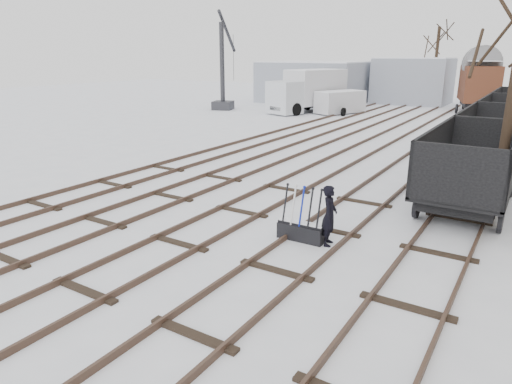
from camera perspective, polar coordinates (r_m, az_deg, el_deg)
ground at (r=12.40m, az=-9.65°, el=-6.44°), size 120.00×120.00×0.00m
tracks at (r=23.87m, az=12.66°, el=4.93°), size 13.90×52.00×0.16m
shed_left at (r=49.08m, az=7.34°, el=13.51°), size 10.00×8.00×4.10m
shed_right at (r=49.87m, az=19.03°, el=13.03°), size 7.00×6.00×4.50m
ground_frame at (r=12.46m, az=5.69°, el=-4.75°), size 1.30×0.44×1.49m
worker at (r=12.07m, az=9.16°, el=-2.92°), size 0.53×0.67×1.63m
freight_wagon_a at (r=16.44m, az=25.20°, el=1.62°), size 2.52×6.30×2.57m
freight_wagon_b at (r=22.68m, az=27.42°, el=5.17°), size 2.52×6.30×2.57m
freight_wagon_c at (r=28.99m, az=28.69°, el=7.18°), size 2.52×6.30×2.57m
box_van_wagon at (r=44.19m, az=26.11°, el=12.20°), size 4.25×6.19×4.31m
lorry at (r=40.29m, az=6.57°, el=12.51°), size 4.07×8.20×3.56m
panel_van at (r=39.57m, az=10.47°, el=11.02°), size 3.42×4.65×1.88m
crane at (r=42.04m, az=-4.04°, el=13.28°), size 2.13×5.04×8.44m
tree_near at (r=15.85m, az=29.24°, el=9.29°), size 0.30×0.30×6.68m
tree_far_left at (r=49.17m, az=21.49°, el=14.40°), size 0.30×0.30×7.32m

